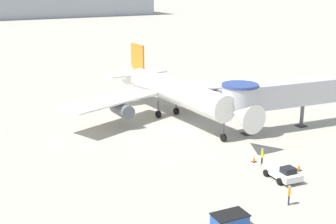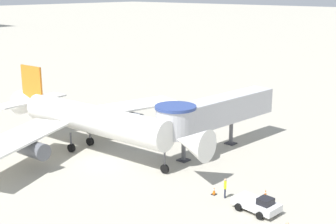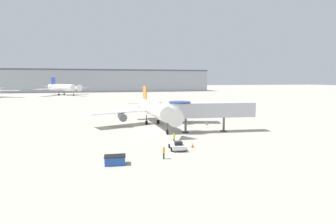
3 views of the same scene
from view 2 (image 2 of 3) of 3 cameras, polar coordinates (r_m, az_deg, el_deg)
ground_plane at (r=48.62m, az=-7.66°, el=-5.94°), size 800.00×800.00×0.00m
main_airplane at (r=50.45m, az=-9.50°, el=-0.93°), size 29.60×27.12×8.43m
jet_bridge at (r=49.75m, az=5.11°, el=-0.10°), size 16.90×4.61×6.04m
pushback_tug_white at (r=38.36m, az=10.84°, el=-10.96°), size 2.39×3.83×1.38m
traffic_cone_apron_front at (r=40.92m, az=11.80°, el=-9.73°), size 0.45×0.45×0.74m
traffic_cone_near_nose at (r=40.85m, az=5.63°, el=-9.56°), size 0.41×0.41×0.68m
traffic_cone_starboard_wing at (r=57.89m, az=0.92°, el=-1.99°), size 0.45×0.45×0.75m
ground_crew_wing_walker at (r=40.10m, az=6.98°, el=-9.02°), size 0.38×0.36×1.74m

